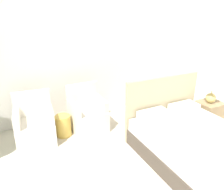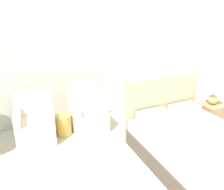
% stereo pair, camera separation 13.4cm
% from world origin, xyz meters
% --- Properties ---
extents(wall_back, '(10.00, 0.06, 2.90)m').
position_xyz_m(wall_back, '(0.00, 3.89, 1.45)').
color(wall_back, white).
rests_on(wall_back, ground_plane).
extents(bed, '(1.57, 2.19, 1.15)m').
position_xyz_m(bed, '(1.18, 1.43, 0.27)').
color(bed, '#4C4238').
rests_on(bed, ground_plane).
extents(armchair_near_window_left, '(0.72, 0.68, 0.91)m').
position_xyz_m(armchair_near_window_left, '(-1.05, 3.20, 0.28)').
color(armchair_near_window_left, silver).
rests_on(armchair_near_window_left, ground_plane).
extents(armchair_near_window_right, '(0.67, 0.64, 0.91)m').
position_xyz_m(armchair_near_window_right, '(-0.04, 3.20, 0.28)').
color(armchair_near_window_right, silver).
rests_on(armchair_near_window_right, ground_plane).
extents(nightstand, '(0.47, 0.43, 0.53)m').
position_xyz_m(nightstand, '(2.25, 2.22, 0.26)').
color(nightstand, '#937A56').
rests_on(nightstand, ground_plane).
extents(table_lamp, '(0.35, 0.35, 0.52)m').
position_xyz_m(table_lamp, '(2.23, 2.22, 0.87)').
color(table_lamp, tan).
rests_on(table_lamp, nightstand).
extents(side_table, '(0.30, 0.30, 0.41)m').
position_xyz_m(side_table, '(-0.55, 3.18, 0.21)').
color(side_table, gold).
rests_on(side_table, ground_plane).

